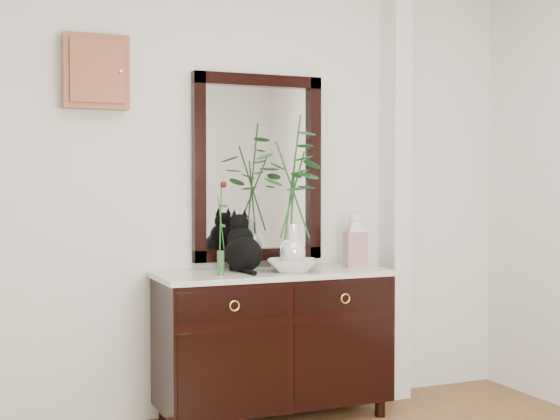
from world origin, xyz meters
name	(u,v)px	position (x,y,z in m)	size (l,w,h in m)	color
wall_back	(241,183)	(0.00, 1.98, 1.35)	(3.60, 0.04, 2.70)	silver
pilaster	(395,183)	(1.00, 1.90, 1.35)	(0.12, 0.20, 2.70)	silver
sideboard	(273,337)	(0.10, 1.73, 0.47)	(1.33, 0.52, 0.82)	black
wall_mirror	(258,168)	(0.10, 1.97, 1.44)	(0.80, 0.06, 1.10)	black
key_cabinet	(96,72)	(-0.85, 1.94, 1.95)	(0.35, 0.10, 0.40)	brown
cat	(243,242)	(-0.07, 1.77, 1.02)	(0.23, 0.29, 0.33)	black
lotus_bowl	(293,265)	(0.19, 1.66, 0.89)	(0.29, 0.29, 0.07)	silver
vase_branches	(293,191)	(0.19, 1.66, 1.31)	(0.42, 0.42, 0.87)	silver
bud_vase_rose	(221,227)	(-0.24, 1.66, 1.11)	(0.06, 0.06, 0.52)	#2D5E2D
ginger_jar	(355,239)	(0.64, 1.76, 1.02)	(0.12, 0.12, 0.33)	silver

